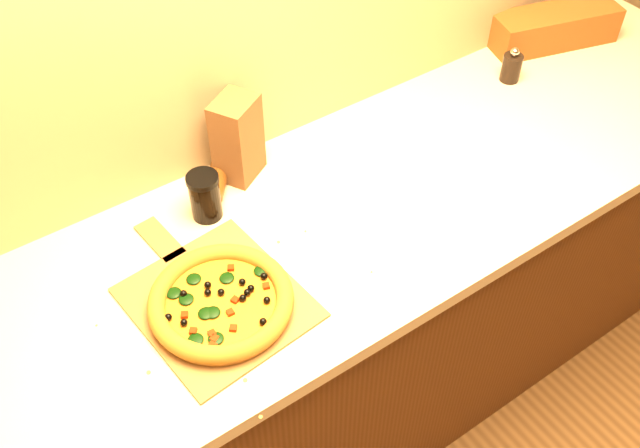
{
  "coord_description": "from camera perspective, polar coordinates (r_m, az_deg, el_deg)",
  "views": [
    {
      "loc": [
        -0.65,
        0.47,
        2.11
      ],
      "look_at": [
        -0.03,
        1.38,
        0.96
      ],
      "focal_mm": 40.0,
      "sensor_mm": 36.0,
      "label": 1
    }
  ],
  "objects": [
    {
      "name": "cabinet",
      "position": [
        2.04,
        -0.01,
        -9.05
      ],
      "size": [
        2.8,
        0.65,
        0.86
      ],
      "primitive_type": "cube",
      "color": "#4B2810",
      "rests_on": "ground"
    },
    {
      "name": "countertop",
      "position": [
        1.69,
        -0.01,
        -0.38
      ],
      "size": [
        2.84,
        0.68,
        0.04
      ],
      "primitive_type": "cube",
      "color": "beige",
      "rests_on": "cabinet"
    },
    {
      "name": "pizza_peel",
      "position": [
        1.54,
        -8.49,
        -5.88
      ],
      "size": [
        0.36,
        0.5,
        0.01
      ],
      "rotation": [
        0.0,
        0.0,
        0.1
      ],
      "color": "brown",
      "rests_on": "countertop"
    },
    {
      "name": "pizza",
      "position": [
        1.5,
        -7.91,
        -6.18
      ],
      "size": [
        0.3,
        0.3,
        0.04
      ],
      "color": "#B7792D",
      "rests_on": "pizza_peel"
    },
    {
      "name": "pepper_grinder",
      "position": [
        2.16,
        15.07,
        12.04
      ],
      "size": [
        0.06,
        0.06,
        0.11
      ],
      "color": "black",
      "rests_on": "countertop"
    },
    {
      "name": "rolling_pin",
      "position": [
        1.8,
        -8.0,
        4.64
      ],
      "size": [
        0.23,
        0.29,
        0.05
      ],
      "rotation": [
        0.0,
        0.0,
        0.91
      ],
      "color": "#522C0E",
      "rests_on": "countertop"
    },
    {
      "name": "bread_bag",
      "position": [
        2.36,
        18.22,
        14.74
      ],
      "size": [
        0.41,
        0.23,
        0.11
      ],
      "primitive_type": "cube",
      "rotation": [
        0.0,
        0.0,
        -0.27
      ],
      "color": "#653313",
      "rests_on": "countertop"
    },
    {
      "name": "paper_bag",
      "position": [
        1.74,
        -6.64,
        6.82
      ],
      "size": [
        0.14,
        0.13,
        0.22
      ],
      "primitive_type": "cube",
      "rotation": [
        0.0,
        0.0,
        0.52
      ],
      "color": "brown",
      "rests_on": "countertop"
    },
    {
      "name": "dark_jar",
      "position": [
        1.67,
        -9.19,
        2.22
      ],
      "size": [
        0.08,
        0.08,
        0.12
      ],
      "color": "black",
      "rests_on": "countertop"
    }
  ]
}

